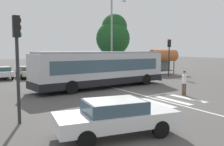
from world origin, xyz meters
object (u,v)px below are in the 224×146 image
(parked_car_blue, at_px, (90,69))
(twin_arm_street_lamp, at_px, (112,29))
(parked_car_champagne, at_px, (27,71))
(background_tree_right, at_px, (113,35))
(parked_car_white, at_px, (2,72))
(traffic_light_near_corner, at_px, (17,52))
(parked_car_charcoal, at_px, (72,69))
(bus_stop_shelter, at_px, (163,56))
(traffic_light_far_corner, at_px, (169,52))
(parked_car_silver, at_px, (50,70))
(city_transit_bus, at_px, (102,69))
(pedestrian_crossing_street, at_px, (184,82))
(foreground_sedan, at_px, (116,115))

(parked_car_blue, xyz_separation_m, twin_arm_street_lamp, (0.88, -4.20, 4.91))
(parked_car_champagne, relative_size, background_tree_right, 0.54)
(parked_car_white, xyz_separation_m, traffic_light_near_corner, (-1.30, -18.53, 2.33))
(parked_car_charcoal, distance_m, bus_stop_shelter, 12.09)
(background_tree_right, bearing_deg, twin_arm_street_lamp, -122.36)
(traffic_light_far_corner, height_order, twin_arm_street_lamp, twin_arm_street_lamp)
(parked_car_white, xyz_separation_m, background_tree_right, (15.07, 1.16, 4.61))
(parked_car_charcoal, height_order, bus_stop_shelter, bus_stop_shelter)
(parked_car_silver, height_order, traffic_light_far_corner, traffic_light_far_corner)
(city_transit_bus, bearing_deg, bus_stop_shelter, 26.47)
(parked_car_white, distance_m, bus_stop_shelter, 19.76)
(parked_car_champagne, height_order, parked_car_charcoal, same)
(city_transit_bus, bearing_deg, traffic_light_far_corner, 18.86)
(traffic_light_far_corner, bearing_deg, twin_arm_street_lamp, 154.78)
(parked_car_white, xyz_separation_m, twin_arm_street_lamp, (11.48, -4.49, 4.91))
(traffic_light_near_corner, bearing_deg, parked_car_blue, 56.88)
(city_transit_bus, bearing_deg, parked_car_champagne, 111.05)
(parked_car_champagne, relative_size, parked_car_silver, 1.00)
(bus_stop_shelter, distance_m, background_tree_right, 7.97)
(traffic_light_far_corner, bearing_deg, city_transit_bus, -161.14)
(city_transit_bus, distance_m, background_tree_right, 15.49)
(pedestrian_crossing_street, xyz_separation_m, parked_car_white, (-9.93, 17.33, -0.20))
(city_transit_bus, height_order, traffic_light_far_corner, traffic_light_far_corner)
(parked_car_blue, height_order, bus_stop_shelter, bus_stop_shelter)
(pedestrian_crossing_street, xyz_separation_m, background_tree_right, (5.14, 18.49, 4.40))
(parked_car_blue, bearing_deg, parked_car_white, 178.42)
(traffic_light_near_corner, bearing_deg, background_tree_right, 50.28)
(foreground_sedan, bearing_deg, parked_car_charcoal, 73.12)
(pedestrian_crossing_street, xyz_separation_m, foreground_sedan, (-8.41, -4.57, -0.20))
(parked_car_champagne, bearing_deg, parked_car_silver, 8.98)
(parked_car_champagne, xyz_separation_m, parked_car_silver, (2.74, 0.43, 0.00))
(parked_car_charcoal, bearing_deg, traffic_light_near_corner, -117.08)
(foreground_sedan, distance_m, background_tree_right, 27.14)
(pedestrian_crossing_street, bearing_deg, traffic_light_far_corner, 51.51)
(parked_car_white, xyz_separation_m, parked_car_champagne, (2.54, -0.61, 0.00))
(parked_car_charcoal, xyz_separation_m, bus_stop_shelter, (10.87, -5.04, 1.65))
(parked_car_blue, distance_m, traffic_light_near_corner, 21.90)
(foreground_sedan, bearing_deg, background_tree_right, 59.57)
(background_tree_right, bearing_deg, traffic_light_near_corner, -129.72)
(parked_car_white, height_order, traffic_light_far_corner, traffic_light_far_corner)
(foreground_sedan, distance_m, bus_stop_shelter, 24.32)
(pedestrian_crossing_street, height_order, foreground_sedan, pedestrian_crossing_street)
(parked_car_white, bearing_deg, parked_car_charcoal, -0.35)
(parked_car_silver, bearing_deg, foreground_sedan, -99.80)
(traffic_light_far_corner, bearing_deg, parked_car_silver, 149.80)
(traffic_light_near_corner, relative_size, traffic_light_far_corner, 1.03)
(background_tree_right, bearing_deg, pedestrian_crossing_street, -105.54)
(traffic_light_near_corner, xyz_separation_m, twin_arm_street_lamp, (12.78, 14.04, 2.58))
(parked_car_champagne, bearing_deg, pedestrian_crossing_street, -66.15)
(city_transit_bus, bearing_deg, parked_car_charcoal, 82.30)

